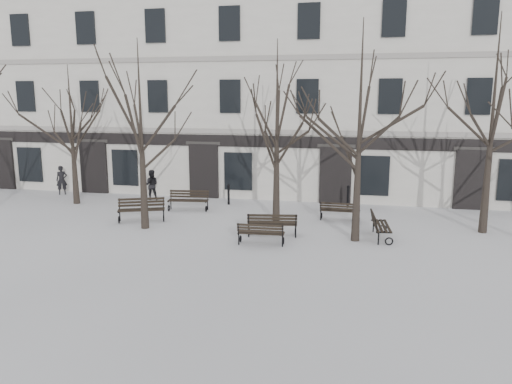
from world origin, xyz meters
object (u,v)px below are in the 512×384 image
(bench_2, at_px, (261,233))
(bench_1, at_px, (272,224))
(bench_4, at_px, (340,210))
(bench_5, at_px, (379,225))
(tree_1, at_px, (140,112))
(bench_0, at_px, (141,209))
(bench_3, at_px, (188,200))
(tree_2, at_px, (360,105))

(bench_2, bearing_deg, bench_1, -102.75)
(bench_4, bearing_deg, bench_5, 125.49)
(tree_1, distance_m, bench_2, 6.88)
(bench_0, bearing_deg, bench_5, -25.16)
(bench_1, distance_m, bench_3, 6.01)
(bench_0, relative_size, bench_2, 1.21)
(tree_1, xyz_separation_m, bench_5, (9.49, 0.53, -4.25))
(tree_2, distance_m, bench_4, 5.53)
(bench_0, bearing_deg, bench_3, 39.76)
(bench_3, bearing_deg, bench_0, -125.30)
(bench_1, distance_m, bench_4, 3.96)
(bench_1, distance_m, bench_5, 4.13)
(bench_0, relative_size, bench_3, 1.07)
(tree_1, relative_size, bench_2, 4.38)
(bench_1, distance_m, bench_2, 1.21)
(tree_2, height_order, bench_3, tree_2)
(tree_1, bearing_deg, bench_4, 20.73)
(tree_1, relative_size, bench_4, 4.36)
(tree_2, bearing_deg, bench_5, 30.49)
(bench_2, bearing_deg, bench_3, -49.84)
(tree_2, height_order, bench_2, tree_2)
(tree_1, height_order, bench_4, tree_1)
(bench_0, relative_size, bench_4, 1.20)
(bench_5, bearing_deg, tree_2, 115.51)
(bench_0, bearing_deg, tree_2, -28.71)
(tree_2, xyz_separation_m, bench_3, (-7.95, 3.52, -4.56))
(bench_0, height_order, bench_2, bench_0)
(bench_2, bearing_deg, bench_4, -124.80)
(tree_2, distance_m, bench_0, 10.36)
(bench_3, relative_size, bench_4, 1.13)
(bench_3, distance_m, bench_4, 7.24)
(tree_1, distance_m, bench_4, 9.44)
(tree_1, distance_m, bench_3, 5.56)
(bench_1, height_order, bench_4, bench_1)
(bench_0, height_order, bench_3, bench_0)
(bench_2, bearing_deg, tree_1, -17.37)
(tree_2, relative_size, bench_5, 4.11)
(bench_3, bearing_deg, bench_5, -25.68)
(bench_2, xyz_separation_m, bench_5, (4.28, 1.85, 0.06))
(bench_0, xyz_separation_m, bench_3, (1.30, 2.42, -0.03))
(bench_3, distance_m, bench_5, 9.34)
(bench_0, bearing_deg, bench_2, -44.42)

